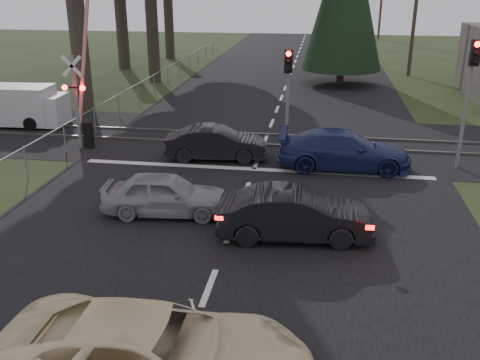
% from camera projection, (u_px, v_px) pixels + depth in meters
% --- Properties ---
extents(ground, '(120.00, 120.00, 0.00)m').
position_uv_depth(ground, '(209.00, 288.00, 12.28)').
color(ground, '#253116').
rests_on(ground, ground).
extents(road, '(14.00, 100.00, 0.01)m').
position_uv_depth(road, '(260.00, 154.00, 21.52)').
color(road, black).
rests_on(road, ground).
extents(rail_corridor, '(120.00, 8.00, 0.01)m').
position_uv_depth(rail_corridor, '(265.00, 140.00, 23.37)').
color(rail_corridor, black).
rests_on(rail_corridor, ground).
extents(stop_line, '(13.00, 0.35, 0.00)m').
position_uv_depth(stop_line, '(254.00, 169.00, 19.85)').
color(stop_line, silver).
rests_on(stop_line, ground).
extents(rail_near, '(120.00, 0.12, 0.10)m').
position_uv_depth(rail_near, '(263.00, 145.00, 22.61)').
color(rail_near, '#59544C').
rests_on(rail_near, ground).
extents(rail_far, '(120.00, 0.12, 0.10)m').
position_uv_depth(rail_far, '(267.00, 135.00, 24.09)').
color(rail_far, '#59544C').
rests_on(rail_far, ground).
extents(crossing_signal, '(1.62, 0.38, 6.96)m').
position_uv_depth(crossing_signal, '(82.00, 99.00, 21.62)').
color(crossing_signal, slate).
rests_on(crossing_signal, ground).
extents(traffic_signal_right, '(0.68, 0.48, 4.70)m').
position_uv_depth(traffic_signal_right, '(472.00, 80.00, 18.79)').
color(traffic_signal_right, slate).
rests_on(traffic_signal_right, ground).
extents(traffic_signal_center, '(0.32, 0.48, 4.10)m').
position_uv_depth(traffic_signal_center, '(288.00, 83.00, 21.01)').
color(traffic_signal_center, slate).
rests_on(traffic_signal_center, ground).
extents(utility_pole_mid, '(1.80, 0.26, 9.00)m').
position_uv_depth(utility_pole_mid, '(416.00, 8.00, 37.13)').
color(utility_pole_mid, '#4C3D2D').
rests_on(utility_pole_mid, ground).
extents(fence_left, '(0.10, 36.00, 1.20)m').
position_uv_depth(fence_left, '(162.00, 89.00, 34.18)').
color(fence_left, slate).
rests_on(fence_left, ground).
extents(cream_coupe, '(5.42, 2.52, 1.50)m').
position_uv_depth(cream_coupe, '(154.00, 358.00, 8.89)').
color(cream_coupe, '#FAE6B4').
rests_on(cream_coupe, ground).
extents(dark_hatchback, '(4.27, 1.82, 1.37)m').
position_uv_depth(dark_hatchback, '(295.00, 215.00, 14.40)').
color(dark_hatchback, black).
rests_on(dark_hatchback, ground).
extents(silver_car, '(3.84, 1.83, 1.27)m').
position_uv_depth(silver_car, '(165.00, 194.00, 15.92)').
color(silver_car, gray).
rests_on(silver_car, ground).
extents(blue_sedan, '(4.92, 2.09, 1.42)m').
position_uv_depth(blue_sedan, '(344.00, 150.00, 19.73)').
color(blue_sedan, '#1A234F').
rests_on(blue_sedan, ground).
extents(dark_car_far, '(4.03, 1.74, 1.29)m').
position_uv_depth(dark_car_far, '(216.00, 143.00, 20.77)').
color(dark_car_far, black).
rests_on(dark_car_far, ground).
extents(white_van, '(4.97, 2.11, 1.90)m').
position_uv_depth(white_van, '(16.00, 106.00, 25.46)').
color(white_van, silver).
rests_on(white_van, ground).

